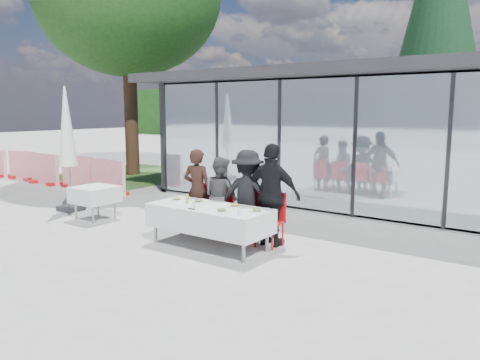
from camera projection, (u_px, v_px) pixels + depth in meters
name	position (u px, v px, depth m)	size (l,w,h in m)	color
ground	(203.00, 255.00, 7.96)	(90.00, 90.00, 0.00)	#A3A19A
pavilion	(446.00, 120.00, 13.05)	(14.80, 8.80, 3.44)	gray
treeline	(450.00, 113.00, 31.29)	(62.50, 2.00, 4.40)	black
dining_table	(209.00, 218.00, 8.32)	(2.26, 0.96, 0.75)	silver
diner_a	(197.00, 190.00, 9.40)	(0.61, 0.61, 1.68)	black
diner_chair_a	(198.00, 205.00, 9.45)	(0.44, 0.44, 0.97)	#B70C11
diner_b	(221.00, 197.00, 9.07)	(0.76, 0.76, 1.56)	#4C4C4C
diner_chair_b	(221.00, 209.00, 9.11)	(0.44, 0.44, 0.97)	#B70C11
diner_c	(248.00, 196.00, 8.69)	(1.11, 1.11, 1.72)	black
diner_chair_c	(248.00, 213.00, 8.74)	(0.44, 0.44, 0.97)	#B70C11
diner_d	(272.00, 195.00, 8.38)	(1.09, 1.09, 1.86)	black
diner_chair_d	(272.00, 216.00, 8.44)	(0.44, 0.44, 0.97)	#B70C11
plate_a	(177.00, 199.00, 8.84)	(0.25, 0.25, 0.07)	white
plate_b	(199.00, 201.00, 8.63)	(0.25, 0.25, 0.07)	white
plate_c	(235.00, 206.00, 8.22)	(0.25, 0.25, 0.07)	white
plate_d	(257.00, 210.00, 7.82)	(0.25, 0.25, 0.07)	white
plate_extra	(222.00, 210.00, 7.84)	(0.25, 0.25, 0.07)	white
juice_bottle	(187.00, 199.00, 8.55)	(0.06, 0.06, 0.17)	#89A645
drinking_glasses	(217.00, 209.00, 7.86)	(1.02, 0.09, 0.10)	silver
folded_eyeglasses	(191.00, 209.00, 8.04)	(0.14, 0.03, 0.01)	black
spare_table_left	(95.00, 195.00, 10.49)	(0.86, 0.86, 0.74)	silver
market_umbrella	(67.00, 133.00, 11.16)	(0.50, 0.50, 3.00)	black
construction_barriers	(47.00, 171.00, 15.48)	(7.80, 0.60, 1.00)	red
conifer_tree	(439.00, 12.00, 17.22)	(4.00, 4.00, 10.50)	#382316
grass_patch	(133.00, 175.00, 17.67)	(5.00, 5.00, 0.02)	#385926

